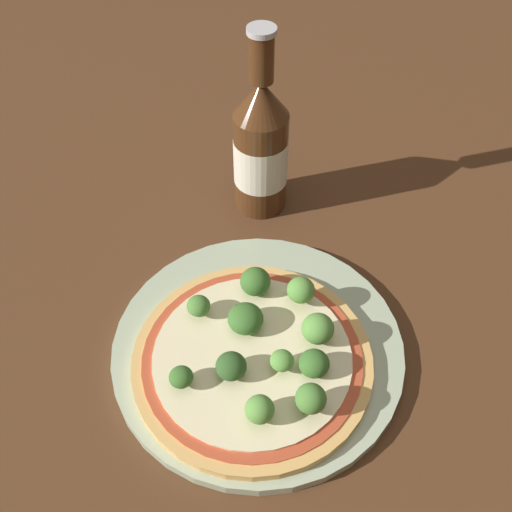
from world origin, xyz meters
TOP-DOWN VIEW (x-y plane):
  - ground_plane at (0.00, 0.00)m, footprint 3.00×3.00m
  - plate at (-0.00, -0.00)m, footprint 0.29×0.29m
  - pizza at (-0.02, -0.01)m, footprint 0.24×0.24m
  - broccoli_floret_0 at (-0.02, 0.06)m, footprint 0.02×0.02m
  - broccoli_floret_1 at (0.04, 0.04)m, footprint 0.03×0.03m
  - broccoli_floret_2 at (0.01, -0.06)m, footprint 0.03×0.03m
  - broccoli_floret_3 at (-0.06, -0.06)m, footprint 0.03×0.03m
  - broccoli_floret_4 at (-0.09, 0.01)m, footprint 0.02×0.02m
  - broccoli_floret_5 at (0.00, 0.02)m, footprint 0.04×0.04m
  - broccoli_floret_6 at (0.04, -0.04)m, footprint 0.03×0.03m
  - broccoli_floret_7 at (-0.05, -0.01)m, footprint 0.03×0.03m
  - broccoli_floret_8 at (-0.02, -0.09)m, footprint 0.03×0.03m
  - broccoli_floret_9 at (0.06, -0.00)m, footprint 0.03×0.03m
  - broccoli_floret_10 at (-0.01, -0.04)m, footprint 0.02×0.02m
  - beer_bottle at (0.16, 0.15)m, footprint 0.06×0.06m

SIDE VIEW (x-z plane):
  - ground_plane at x=0.00m, z-range 0.00..0.00m
  - plate at x=0.00m, z-range 0.00..0.01m
  - pizza at x=-0.02m, z-range 0.01..0.03m
  - broccoli_floret_2 at x=0.01m, z-range 0.03..0.05m
  - broccoli_floret_4 at x=-0.09m, z-range 0.03..0.05m
  - broccoli_floret_10 at x=-0.01m, z-range 0.03..0.05m
  - broccoli_floret_5 at x=0.00m, z-range 0.03..0.05m
  - broccoli_floret_7 at x=-0.05m, z-range 0.03..0.05m
  - broccoli_floret_0 at x=-0.02m, z-range 0.03..0.05m
  - broccoli_floret_1 at x=0.04m, z-range 0.03..0.06m
  - broccoli_floret_3 at x=-0.06m, z-range 0.03..0.06m
  - broccoli_floret_6 at x=0.04m, z-range 0.03..0.06m
  - broccoli_floret_9 at x=0.06m, z-range 0.03..0.06m
  - broccoli_floret_8 at x=-0.02m, z-range 0.03..0.06m
  - beer_bottle at x=0.16m, z-range -0.03..0.20m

